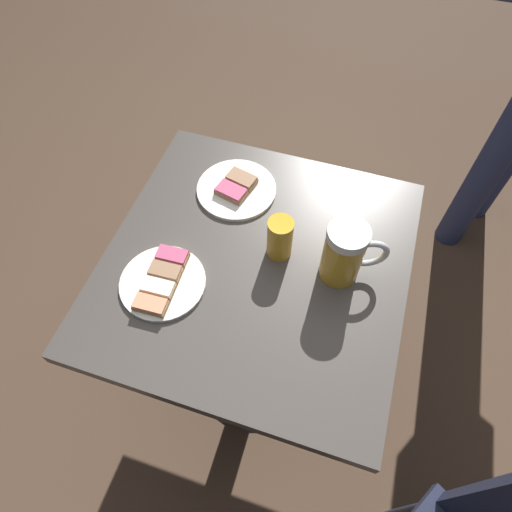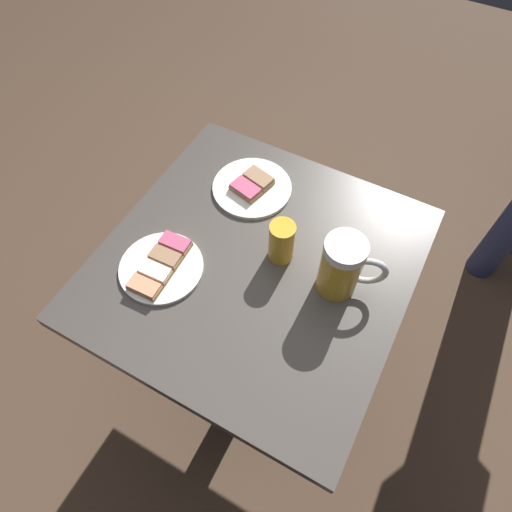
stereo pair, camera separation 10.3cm
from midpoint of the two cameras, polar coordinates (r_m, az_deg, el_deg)
ground_plane at (r=1.72m, az=1.75°, el=-14.17°), size 6.00×6.00×0.00m
cafe_table at (r=1.19m, az=2.46°, el=-5.26°), size 0.72×0.70×0.75m
plate_near at (r=1.03m, az=-9.30°, el=-1.55°), size 0.19×0.19×0.03m
plate_far at (r=1.17m, az=2.02°, el=8.66°), size 0.21×0.21×0.03m
beer_mug at (r=0.97m, az=14.04°, el=-1.58°), size 0.09×0.14×0.16m
beer_glass_small at (r=1.01m, az=6.19°, el=1.60°), size 0.06×0.06×0.11m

